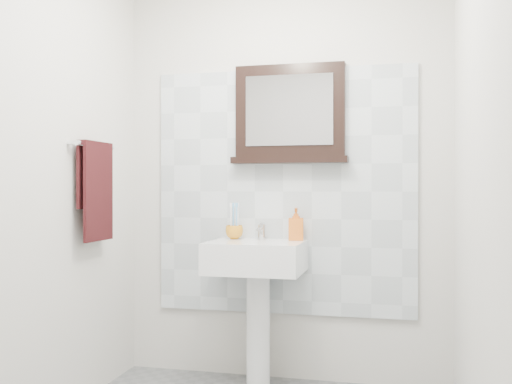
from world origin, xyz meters
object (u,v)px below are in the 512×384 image
toothbrush_cup (234,232)px  framed_mirror (290,116)px  soap_dispenser (296,224)px  hand_towel (96,183)px  pedestal_sink (256,273)px

toothbrush_cup → framed_mirror: size_ratio=0.15×
toothbrush_cup → framed_mirror: bearing=11.2°
soap_dispenser → toothbrush_cup: bearing=172.2°
toothbrush_cup → hand_towel: size_ratio=0.19×
pedestal_sink → hand_towel: bearing=-155.0°
soap_dispenser → framed_mirror: size_ratio=0.27×
framed_mirror → hand_towel: framed_mirror is taller
toothbrush_cup → hand_towel: hand_towel is taller
hand_towel → framed_mirror: bearing=30.1°
pedestal_sink → framed_mirror: framed_mirror is taller
soap_dispenser → framed_mirror: (-0.05, 0.06, 0.65)m
pedestal_sink → soap_dispenser: size_ratio=4.94×
framed_mirror → hand_towel: 1.21m
framed_mirror → hand_towel: (-0.99, -0.57, -0.41)m
toothbrush_cup → hand_towel: 0.88m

